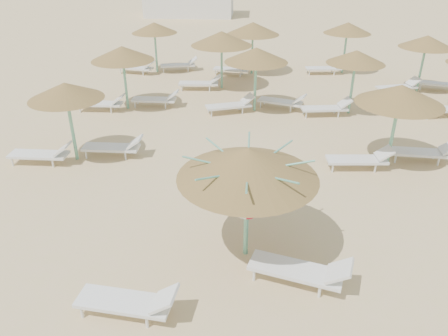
{
  "coord_description": "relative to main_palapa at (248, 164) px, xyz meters",
  "views": [
    {
      "loc": [
        0.28,
        -7.87,
        6.63
      ],
      "look_at": [
        -0.43,
        2.13,
        1.3
      ],
      "focal_mm": 35.0,
      "sensor_mm": 36.0,
      "label": 1
    }
  ],
  "objects": [
    {
      "name": "main_palapa",
      "position": [
        0.0,
        0.0,
        0.0
      ],
      "size": [
        3.07,
        3.07,
        2.75
      ],
      "color": "#65B093",
      "rests_on": "ground"
    },
    {
      "name": "ground",
      "position": [
        -0.2,
        -0.32,
        -2.39
      ],
      "size": [
        120.0,
        120.0,
        0.0
      ],
      "primitive_type": "plane",
      "color": "tan",
      "rests_on": "ground"
    },
    {
      "name": "lounger_main_b",
      "position": [
        1.23,
        -0.94,
        -2.02
      ],
      "size": [
        2.23,
        1.22,
        0.78
      ],
      "rotation": [
        0.0,
        0.0,
        -0.29
      ],
      "color": "silver",
      "rests_on": "ground"
    },
    {
      "name": "lounger_main_a",
      "position": [
        -2.19,
        -2.06,
        -2.04
      ],
      "size": [
        2.08,
        0.83,
        0.73
      ],
      "rotation": [
        0.0,
        0.0,
        -0.12
      ],
      "color": "silver",
      "rests_on": "ground"
    },
    {
      "name": "palapa_field",
      "position": [
        1.71,
        10.52,
        -0.11
      ],
      "size": [
        19.09,
        13.79,
        2.73
      ],
      "color": "#65B093",
      "rests_on": "ground"
    }
  ]
}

